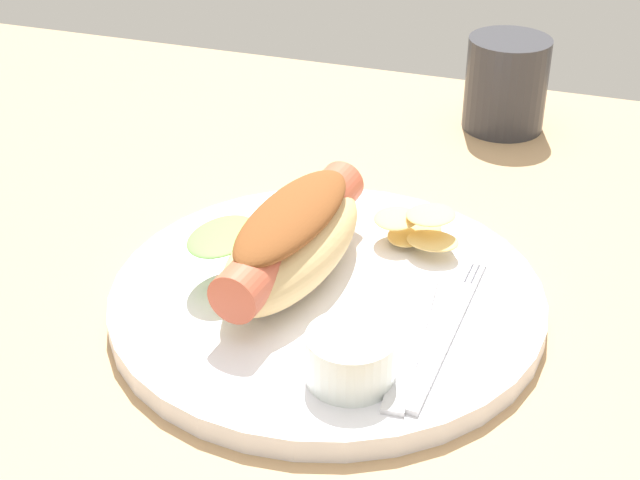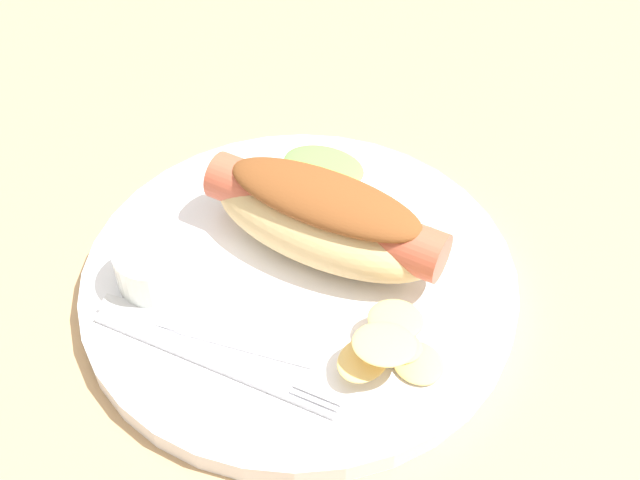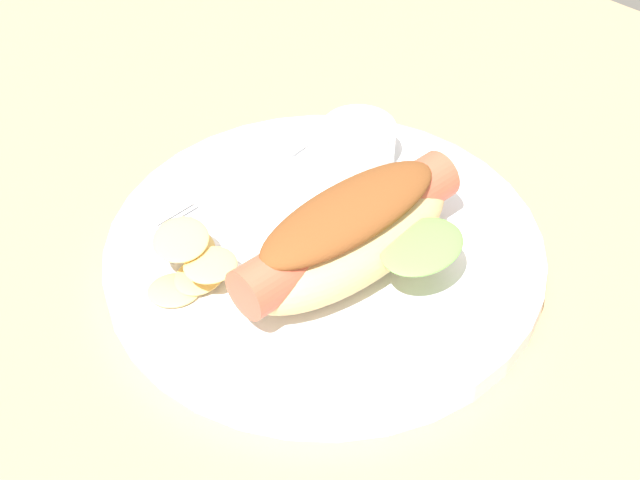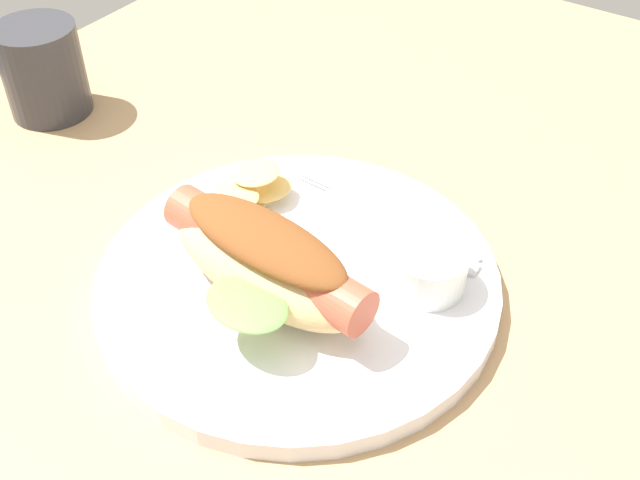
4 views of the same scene
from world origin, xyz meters
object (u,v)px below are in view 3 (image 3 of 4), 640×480
object	(u,v)px
sauce_ramekin	(358,143)
chips_pile	(191,261)
hot_dog	(350,235)
fork	(257,171)
plate	(320,257)
knife	(287,175)

from	to	relation	value
sauce_ramekin	chips_pile	world-z (taller)	same
hot_dog	chips_pile	size ratio (longest dim) A/B	2.44
sauce_ramekin	fork	world-z (taller)	sauce_ramekin
plate	sauce_ramekin	distance (cm)	10.14
chips_pile	sauce_ramekin	bearing A→B (deg)	89.76
fork	knife	bearing A→B (deg)	124.97
plate	knife	distance (cm)	7.97
knife	hot_dog	bearing A→B (deg)	61.81
sauce_ramekin	knife	size ratio (longest dim) A/B	0.36
hot_dog	sauce_ramekin	bearing A→B (deg)	-136.53
hot_dog	knife	bearing A→B (deg)	-107.61
plate	chips_pile	size ratio (longest dim) A/B	4.17
plate	sauce_ramekin	xyz separation A→B (cm)	(-4.28, 8.88, 2.39)
sauce_ramekin	knife	world-z (taller)	sauce_ramekin
knife	chips_pile	world-z (taller)	chips_pile
hot_dog	sauce_ramekin	size ratio (longest dim) A/B	3.23
plate	hot_dog	bearing A→B (deg)	-4.94
hot_dog	sauce_ramekin	distance (cm)	11.63
hot_dog	knife	size ratio (longest dim) A/B	1.18
plate	knife	xyz separation A→B (cm)	(-6.87, 3.93, 0.98)
sauce_ramekin	fork	bearing A→B (deg)	-126.07
plate	fork	world-z (taller)	fork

